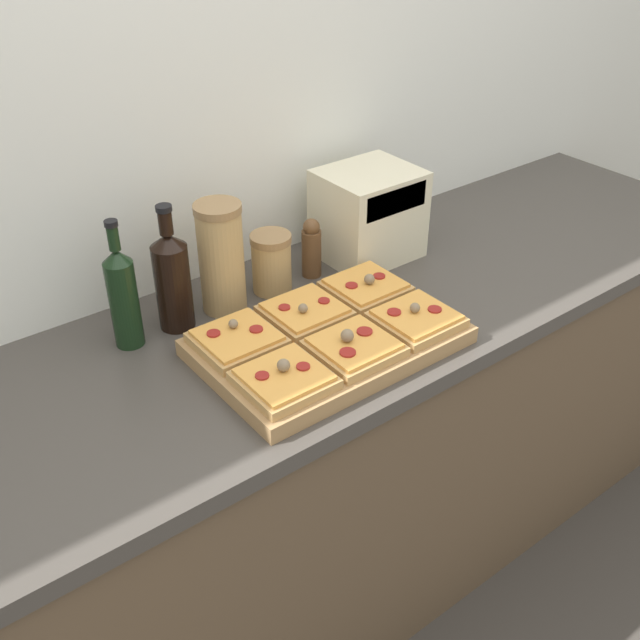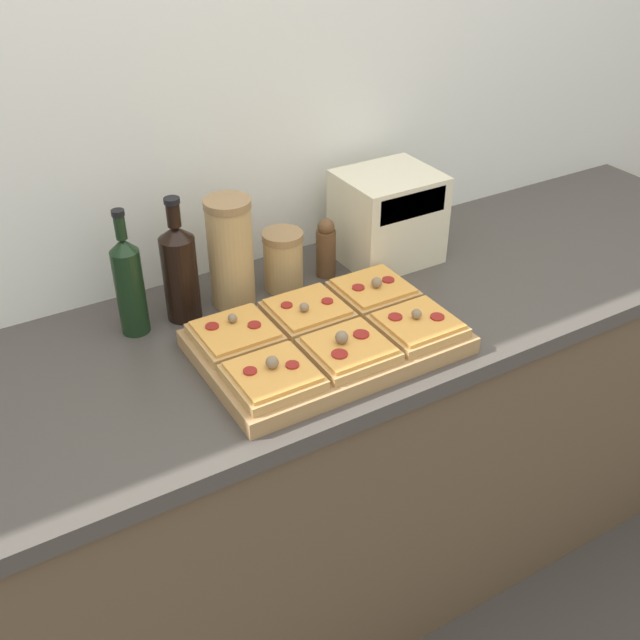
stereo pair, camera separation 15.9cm
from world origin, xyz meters
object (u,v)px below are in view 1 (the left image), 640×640
(toaster_oven, at_px, (368,214))
(olive_oil_bottle, at_px, (123,296))
(grain_jar_tall, at_px, (221,258))
(grain_jar_short, at_px, (273,262))
(cutting_board, at_px, (329,341))
(wine_bottle, at_px, (172,279))
(pepper_mill, at_px, (311,248))

(toaster_oven, bearing_deg, olive_oil_bottle, 179.93)
(grain_jar_tall, xyz_separation_m, grain_jar_short, (0.14, 0.00, -0.06))
(olive_oil_bottle, bearing_deg, cutting_board, -40.23)
(wine_bottle, xyz_separation_m, pepper_mill, (0.38, 0.00, -0.05))
(wine_bottle, relative_size, grain_jar_short, 1.99)
(olive_oil_bottle, height_order, pepper_mill, olive_oil_bottle)
(olive_oil_bottle, bearing_deg, wine_bottle, -0.00)
(cutting_board, height_order, olive_oil_bottle, olive_oil_bottle)
(cutting_board, bearing_deg, pepper_mill, 59.46)
(cutting_board, relative_size, wine_bottle, 1.85)
(cutting_board, bearing_deg, olive_oil_bottle, 139.77)
(grain_jar_tall, bearing_deg, pepper_mill, 0.00)
(grain_jar_short, distance_m, pepper_mill, 0.12)
(grain_jar_tall, distance_m, pepper_mill, 0.26)
(toaster_oven, bearing_deg, wine_bottle, 179.91)
(wine_bottle, bearing_deg, toaster_oven, -0.09)
(olive_oil_bottle, bearing_deg, grain_jar_short, -0.00)
(olive_oil_bottle, relative_size, grain_jar_short, 1.99)
(cutting_board, height_order, grain_jar_short, grain_jar_short)
(cutting_board, distance_m, grain_jar_short, 0.29)
(grain_jar_tall, distance_m, grain_jar_short, 0.15)
(pepper_mill, xyz_separation_m, toaster_oven, (0.18, -0.00, 0.04))
(grain_jar_short, distance_m, toaster_oven, 0.30)
(cutting_board, bearing_deg, grain_jar_short, 80.11)
(olive_oil_bottle, bearing_deg, grain_jar_tall, -0.00)
(grain_jar_tall, height_order, pepper_mill, grain_jar_tall)
(wine_bottle, height_order, grain_jar_short, wine_bottle)
(grain_jar_short, xyz_separation_m, pepper_mill, (0.12, 0.00, 0.00))
(wine_bottle, bearing_deg, grain_jar_tall, 0.00)
(cutting_board, distance_m, pepper_mill, 0.33)
(wine_bottle, height_order, pepper_mill, wine_bottle)
(olive_oil_bottle, height_order, grain_jar_short, olive_oil_bottle)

